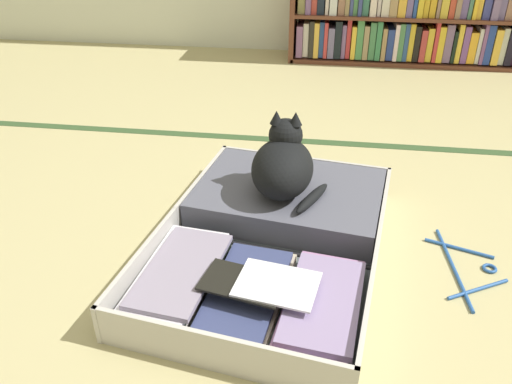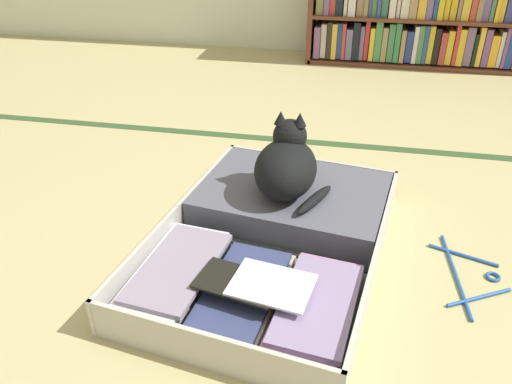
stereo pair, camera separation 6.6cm
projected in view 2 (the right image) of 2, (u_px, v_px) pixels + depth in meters
ground_plane at (284, 299)px, 1.35m from camera, size 10.00×10.00×0.00m
tatami_border at (318, 143)px, 2.18m from camera, size 4.80×0.05×0.00m
open_suitcase at (277, 231)px, 1.54m from camera, size 0.74×0.98×0.11m
black_cat at (287, 166)px, 1.57m from camera, size 0.25×0.28×0.25m
clothes_hanger at (468, 275)px, 1.43m from camera, size 0.20×0.36×0.01m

